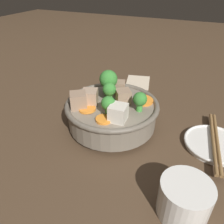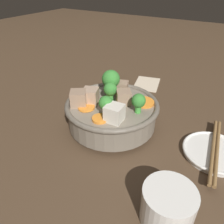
{
  "view_description": "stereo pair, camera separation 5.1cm",
  "coord_description": "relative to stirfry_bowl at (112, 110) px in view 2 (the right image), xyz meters",
  "views": [
    {
      "loc": [
        0.39,
        0.18,
        0.32
      ],
      "look_at": [
        0.0,
        0.0,
        0.04
      ],
      "focal_mm": 35.0,
      "sensor_mm": 36.0,
      "label": 1
    },
    {
      "loc": [
        0.37,
        0.22,
        0.32
      ],
      "look_at": [
        0.0,
        0.0,
        0.04
      ],
      "focal_mm": 35.0,
      "sensor_mm": 36.0,
      "label": 2
    }
  ],
  "objects": [
    {
      "name": "ground_plane",
      "position": [
        0.0,
        0.0,
        -0.05
      ],
      "size": [
        3.0,
        3.0,
        0.0
      ],
      "primitive_type": "plane",
      "color": "#4C3826"
    },
    {
      "name": "stirfry_bowl",
      "position": [
        0.0,
        0.0,
        0.0
      ],
      "size": [
        0.22,
        0.22,
        0.13
      ],
      "color": "slate",
      "rests_on": "ground_plane"
    },
    {
      "name": "side_saucer",
      "position": [
        -0.02,
        0.23,
        -0.04
      ],
      "size": [
        0.13,
        0.13,
        0.01
      ],
      "color": "white",
      "rests_on": "ground_plane"
    },
    {
      "name": "tea_cup",
      "position": [
        0.16,
        0.19,
        -0.02
      ],
      "size": [
        0.08,
        0.08,
        0.06
      ],
      "color": "white",
      "rests_on": "ground_plane"
    },
    {
      "name": "napkin",
      "position": [
        -0.27,
        -0.02,
        -0.04
      ],
      "size": [
        0.13,
        0.1,
        0.0
      ],
      "color": "beige",
      "rests_on": "ground_plane"
    },
    {
      "name": "chopsticks_pair",
      "position": [
        -0.02,
        0.23,
        -0.03
      ],
      "size": [
        0.2,
        0.04,
        0.01
      ],
      "color": "olive",
      "rests_on": "side_saucer"
    }
  ]
}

